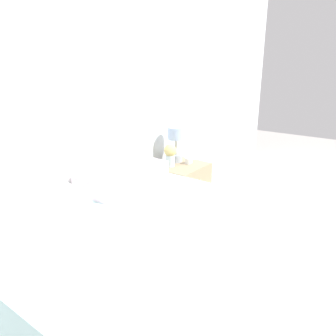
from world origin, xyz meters
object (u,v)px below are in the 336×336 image
at_px(nightstand, 180,189).
at_px(alarm_clock, 189,161).
at_px(bed, 157,265).
at_px(table_lamp, 176,139).
at_px(flower_vase, 170,154).

xyz_separation_m(nightstand, alarm_clock, (0.09, -0.04, 0.29)).
relative_size(bed, table_lamp, 5.51).
relative_size(table_lamp, alarm_clock, 4.71).
xyz_separation_m(table_lamp, alarm_clock, (0.02, -0.15, -0.21)).
bearing_deg(table_lamp, flower_vase, -163.61).
bearing_deg(table_lamp, bed, -148.97).
bearing_deg(table_lamp, nightstand, -122.89).
distance_m(flower_vase, alarm_clock, 0.24).
height_order(table_lamp, alarm_clock, table_lamp).
height_order(bed, nightstand, bed).
bearing_deg(nightstand, alarm_clock, -24.41).
height_order(flower_vase, alarm_clock, flower_vase).
xyz_separation_m(nightstand, flower_vase, (-0.10, 0.06, 0.39)).
relative_size(table_lamp, flower_vase, 1.61).
bearing_deg(nightstand, bed, -151.24).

